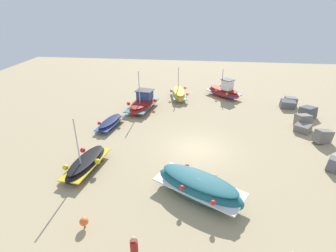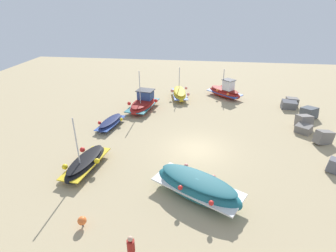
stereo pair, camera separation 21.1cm
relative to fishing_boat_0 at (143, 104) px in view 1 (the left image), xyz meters
name	(u,v)px [view 1 (the left image)]	position (x,y,z in m)	size (l,w,h in m)	color
ground_plane	(197,149)	(7.10, 5.50, -0.61)	(59.93, 59.93, 0.00)	tan
fishing_boat_0	(143,104)	(0.00, 0.00, 0.00)	(4.82, 2.79, 4.01)	maroon
fishing_boat_1	(110,123)	(4.25, -1.95, -0.25)	(3.71, 1.88, 0.72)	navy
fishing_boat_2	(199,187)	(12.29, 5.67, 0.08)	(4.19, 5.50, 1.39)	#1E6670
fishing_boat_3	(224,91)	(-4.65, 8.23, 0.06)	(3.83, 4.04, 3.13)	maroon
fishing_boat_4	(86,163)	(10.48, -1.55, -0.16)	(4.42, 2.17, 3.90)	black
fishing_boat_6	(179,94)	(-3.61, 3.28, -0.09)	(4.29, 2.22, 3.30)	gold
person_walking	(134,250)	(16.95, 3.16, 0.38)	(0.32, 0.32, 1.70)	brown
breakwater_rocks	(327,144)	(6.01, 14.93, -0.18)	(22.18, 3.08, 1.34)	slate
mooring_buoy_0	(84,221)	(15.18, 0.24, -0.22)	(0.44, 0.44, 0.60)	#3F3F42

